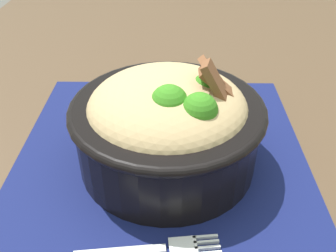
% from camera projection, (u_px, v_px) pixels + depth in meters
% --- Properties ---
extents(table, '(1.39, 0.92, 0.71)m').
position_uv_depth(table, '(185.00, 222.00, 0.45)').
color(table, '#4C3826').
rests_on(table, ground_plane).
extents(placemat, '(0.44, 0.37, 0.00)m').
position_uv_depth(placemat, '(161.00, 173.00, 0.43)').
color(placemat, '#11194C').
rests_on(placemat, table).
extents(bowl, '(0.21, 0.21, 0.13)m').
position_uv_depth(bowl, '(169.00, 122.00, 0.41)').
color(bowl, black).
rests_on(bowl, placemat).
extents(fork, '(0.04, 0.13, 0.00)m').
position_uv_depth(fork, '(156.00, 249.00, 0.34)').
color(fork, silver).
rests_on(fork, placemat).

